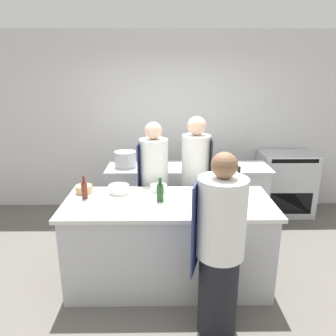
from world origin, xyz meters
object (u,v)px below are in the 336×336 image
bowl_mixing_large (158,188)px  oven_range (285,183)px  chef_at_stove (195,184)px  chef_at_pass_far (154,189)px  bottle_vinegar (84,190)px  stockpot (125,159)px  bottle_olive_oil (238,183)px  cup (220,195)px  chef_at_prep_near (220,248)px  bottle_wine (160,192)px  bowl_ceramic_blue (119,189)px  bowl_prep_small (84,189)px

bowl_mixing_large → oven_range: bearing=36.5°
chef_at_stove → chef_at_pass_far: (-0.52, -0.10, -0.03)m
chef_at_pass_far → bowl_mixing_large: 0.38m
chef_at_stove → chef_at_pass_far: bearing=-77.6°
bottle_vinegar → stockpot: bottle_vinegar is taller
bowl_mixing_large → stockpot: stockpot is taller
chef_at_stove → bottle_olive_oil: size_ratio=5.63×
bowl_mixing_large → stockpot: (-0.47, 0.95, 0.07)m
cup → stockpot: 1.62m
oven_range → chef_at_prep_near: 2.89m
chef_at_stove → bottle_wine: 0.88m
cup → bottle_vinegar: bearing=179.3°
chef_at_stove → bowl_mixing_large: size_ratio=9.32×
bottle_wine → chef_at_prep_near: bearing=-55.1°
bottle_wine → chef_at_pass_far: bearing=97.4°
chef_at_stove → bowl_mixing_large: chef_at_stove is taller
bottle_olive_oil → bottle_wine: bearing=-166.0°
bowl_mixing_large → bowl_ceramic_blue: (-0.43, -0.06, 0.01)m
bottle_olive_oil → bowl_ceramic_blue: bottle_olive_oil is taller
oven_range → bottle_wine: bottle_wine is taller
bowl_mixing_large → bowl_ceramic_blue: bowl_ceramic_blue is taller
chef_at_prep_near → bottle_olive_oil: chef_at_prep_near is taller
chef_at_prep_near → bowl_ceramic_blue: 1.35m
oven_range → chef_at_stove: (-1.53, -1.02, 0.37)m
chef_at_prep_near → bowl_prep_small: (-1.33, 0.96, 0.17)m
bottle_vinegar → cup: size_ratio=3.09×
bowl_mixing_large → stockpot: 1.06m
bowl_mixing_large → bowl_ceramic_blue: 0.43m
bowl_ceramic_blue → bowl_prep_small: bearing=178.0°
chef_at_prep_near → stockpot: size_ratio=5.49×
bottle_olive_oil → chef_at_pass_far: bearing=154.7°
oven_range → chef_at_stove: chef_at_stove is taller
bowl_prep_small → bowl_ceramic_blue: size_ratio=0.81×
chef_at_stove → bowl_ceramic_blue: (-0.88, -0.51, 0.12)m
bottle_wine → cup: bearing=5.8°
bowl_mixing_large → cup: 0.68m
bottle_olive_oil → bowl_prep_small: 1.68m
cup → stockpot: stockpot is taller
chef_at_pass_far → bowl_ceramic_blue: 0.57m
chef_at_prep_near → bowl_mixing_large: 1.15m
bowl_mixing_large → bottle_olive_oil: bearing=-5.7°
chef_at_stove → chef_at_pass_far: size_ratio=1.03×
cup → chef_at_stove: bearing=105.2°
stockpot → bowl_mixing_large: bearing=-63.5°
bowl_mixing_large → stockpot: size_ratio=0.61×
bowl_mixing_large → bowl_prep_small: bowl_prep_small is taller
bowl_ceramic_blue → chef_at_prep_near: bearing=-45.0°
chef_at_stove → bottle_wine: chef_at_stove is taller
bowl_prep_small → bottle_olive_oil: bearing=-1.3°
chef_at_prep_near → bottle_wine: (-0.50, 0.72, 0.23)m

